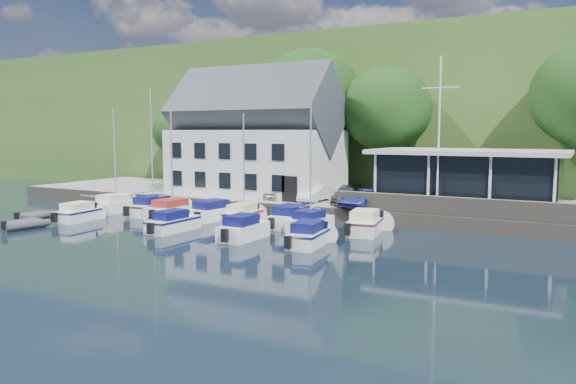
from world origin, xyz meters
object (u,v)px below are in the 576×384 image
object	(u,v)px
boat_r1_0	(115,157)
harbor_building	(256,143)
club_pavilion	(467,179)
boat_r2_3	(243,227)
boat_r2_2	(173,221)
car_silver	(280,192)
dinghy_1	(22,223)
car_blue	(364,197)
boat_r1_3	(213,210)
boat_r1_2	(172,161)
boat_r1_6	(311,167)
flagpole	(439,135)
dinghy_0	(34,215)
boat_r1_5	(292,216)
boat_r2_0	(80,211)
car_white	(316,193)
boat_r1_1	(152,156)
boat_r1_4	(244,164)
boat_r2_4	(309,233)
car_dgrey	(346,195)
boat_r1_7	(366,222)

from	to	relation	value
boat_r1_0	harbor_building	bearing A→B (deg)	51.05
club_pavilion	boat_r2_3	size ratio (longest dim) A/B	2.59
harbor_building	boat_r2_2	bearing A→B (deg)	-80.53
car_silver	boat_r2_2	world-z (taller)	car_silver
dinghy_1	club_pavilion	bearing A→B (deg)	43.68
car_blue	boat_r1_3	xyz separation A→B (m)	(-9.74, -4.86, -0.95)
club_pavilion	boat_r1_2	world-z (taller)	boat_r1_2
car_silver	boat_r1_6	bearing A→B (deg)	-42.33
flagpole	boat_r1_3	bearing A→B (deg)	-160.92
dinghy_0	flagpole	bearing A→B (deg)	12.70
boat_r1_5	boat_r2_0	xyz separation A→B (m)	(-14.45, -5.18, -0.05)
boat_r2_0	club_pavilion	bearing A→B (deg)	23.19
club_pavilion	car_white	size ratio (longest dim) A/B	3.54
flagpole	boat_r1_1	distance (m)	21.28
flagpole	boat_r1_4	size ratio (longest dim) A/B	1.24
boat_r1_6	boat_r2_3	size ratio (longest dim) A/B	1.62
boat_r1_4	car_white	bearing A→B (deg)	62.27
car_blue	boat_r2_3	distance (m)	10.72
club_pavilion	boat_r2_4	world-z (taller)	club_pavilion
car_blue	boat_r1_3	distance (m)	10.92
harbor_building	boat_r1_0	xyz separation A→B (m)	(-7.41, -9.18, -0.97)
boat_r2_2	boat_r2_4	size ratio (longest dim) A/B	1.04
club_pavilion	boat_r1_5	xyz separation A→B (m)	(-9.90, -8.04, -2.31)
boat_r1_0	car_blue	bearing A→B (deg)	15.33
boat_r1_4	boat_r2_2	size ratio (longest dim) A/B	1.47
boat_r1_1	boat_r1_3	world-z (taller)	boat_r1_1
boat_r1_0	boat_r1_1	world-z (taller)	boat_r1_1
car_dgrey	flagpole	bearing A→B (deg)	-19.67
boat_r1_3	boat_r2_3	size ratio (longest dim) A/B	1.21
boat_r1_1	boat_r1_3	size ratio (longest dim) A/B	1.45
boat_r2_2	boat_r2_3	size ratio (longest dim) A/B	1.11
boat_r1_7	dinghy_1	distance (m)	22.56
club_pavilion	boat_r1_0	world-z (taller)	boat_r1_0
boat_r1_3	boat_r1_5	size ratio (longest dim) A/B	1.00
flagpole	boat_r1_2	world-z (taller)	flagpole
club_pavilion	boat_r1_6	world-z (taller)	boat_r1_6
harbor_building	car_white	xyz separation A→B (m)	(7.08, -2.68, -3.74)
boat_r1_5	boat_r1_7	xyz separation A→B (m)	(5.32, -0.02, 0.02)
harbor_building	car_white	distance (m)	8.44
car_silver	boat_r2_2	size ratio (longest dim) A/B	0.60
car_white	boat_r2_4	xyz separation A→B (m)	(4.91, -10.99, -0.91)
car_silver	boat_r2_4	bearing A→B (deg)	-48.03
boat_r1_0	boat_r2_2	bearing A→B (deg)	-25.56
boat_r2_4	dinghy_1	distance (m)	19.58
car_dgrey	flagpole	distance (m)	8.39
boat_r1_0	boat_r2_4	world-z (taller)	boat_r1_0
club_pavilion	car_dgrey	distance (m)	8.75
car_dgrey	boat_r2_2	distance (m)	13.33
boat_r1_3	boat_r2_4	bearing A→B (deg)	-16.33
car_white	boat_r1_5	bearing A→B (deg)	-76.68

